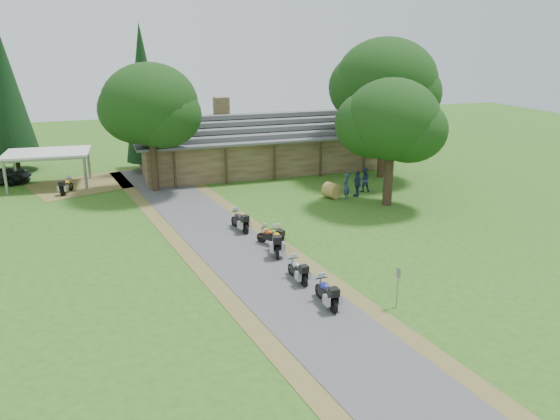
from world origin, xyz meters
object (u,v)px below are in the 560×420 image
object	(u,v)px
hay_bale	(332,190)
motorcycle_row_b	(298,269)
motorcycle_row_a	(326,292)
motorcycle_carport_a	(66,185)
lodge	(259,141)
carport	(49,169)
motorcycle_row_d	(271,236)
motorcycle_row_e	(240,220)
motorcycle_row_c	(277,241)

from	to	relation	value
hay_bale	motorcycle_row_b	bearing A→B (deg)	-120.27
motorcycle_row_a	motorcycle_carport_a	xyz separation A→B (m)	(-11.22, 22.57, -0.03)
lodge	carport	size ratio (longest dim) A/B	3.44
lodge	hay_bale	size ratio (longest dim) A/B	19.48
carport	motorcycle_row_d	distance (m)	21.66
lodge	motorcycle_carport_a	world-z (taller)	lodge
motorcycle_row_a	motorcycle_row_b	distance (m)	2.73
carport	motorcycle_row_a	xyz separation A→B (m)	(12.48, -25.27, -0.71)
motorcycle_row_b	hay_bale	xyz separation A→B (m)	(7.25, 12.42, -0.05)
motorcycle_row_e	motorcycle_carport_a	size ratio (longest dim) A/B	1.06
motorcycle_row_b	motorcycle_carport_a	xyz separation A→B (m)	(-10.91, 19.86, 0.01)
motorcycle_row_c	hay_bale	size ratio (longest dim) A/B	1.92
motorcycle_row_c	hay_bale	bearing A→B (deg)	-23.22
motorcycle_row_e	motorcycle_row_c	bearing A→B (deg)	-178.29
hay_bale	motorcycle_row_a	bearing A→B (deg)	-114.64
lodge	motorcycle_row_c	bearing A→B (deg)	-103.82
motorcycle_carport_a	motorcycle_row_e	bearing A→B (deg)	-118.12
motorcycle_carport_a	hay_bale	size ratio (longest dim) A/B	1.62
carport	motorcycle_row_c	bearing A→B (deg)	-52.73
lodge	motorcycle_row_d	distance (m)	18.99
motorcycle_row_b	motorcycle_row_c	bearing A→B (deg)	-7.41
motorcycle_row_a	motorcycle_row_b	size ratio (longest dim) A/B	1.08
motorcycle_row_a	motorcycle_row_b	xyz separation A→B (m)	(-0.31, 2.71, -0.05)
motorcycle_row_b	motorcycle_row_c	distance (m)	3.63
motorcycle_row_a	motorcycle_carport_a	bearing A→B (deg)	25.45
lodge	hay_bale	distance (m)	11.08
motorcycle_row_c	motorcycle_row_b	bearing A→B (deg)	-166.85
motorcycle_row_c	motorcycle_row_e	size ratio (longest dim) A/B	1.12
motorcycle_row_d	motorcycle_row_b	bearing A→B (deg)	144.20
carport	motorcycle_carport_a	world-z (taller)	carport
motorcycle_row_b	hay_bale	world-z (taller)	motorcycle_row_b
lodge	hay_bale	bearing A→B (deg)	-77.82
lodge	motorcycle_row_a	bearing A→B (deg)	-100.19
lodge	motorcycle_row_e	bearing A→B (deg)	-110.58
lodge	motorcycle_carport_a	bearing A→B (deg)	-168.48
motorcycle_row_c	motorcycle_carport_a	bearing A→B (deg)	49.91
hay_bale	motorcycle_row_c	bearing A→B (deg)	-128.87
motorcycle_row_e	hay_bale	size ratio (longest dim) A/B	1.71
motorcycle_row_c	hay_bale	world-z (taller)	motorcycle_row_c
motorcycle_row_a	motorcycle_row_d	bearing A→B (deg)	-0.21
motorcycle_row_a	motorcycle_row_d	world-z (taller)	motorcycle_row_a
motorcycle_row_d	motorcycle_carport_a	world-z (taller)	motorcycle_carport_a
motorcycle_row_a	motorcycle_carport_a	size ratio (longest dim) A/B	1.05
motorcycle_row_b	hay_bale	distance (m)	14.39
motorcycle_carport_a	hay_bale	distance (m)	19.63
motorcycle_row_a	carport	bearing A→B (deg)	25.30
motorcycle_carport_a	hay_bale	bearing A→B (deg)	-90.38
carport	motorcycle_row_b	world-z (taller)	carport
carport	motorcycle_row_e	distance (m)	18.64
motorcycle_row_e	motorcycle_carport_a	distance (m)	15.74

